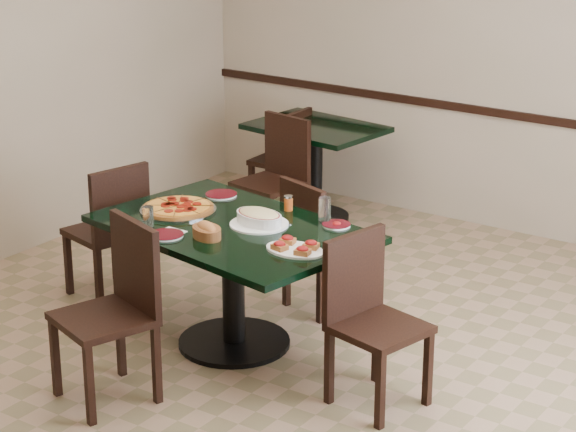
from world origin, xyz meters
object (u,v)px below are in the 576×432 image
Objects in this scene: back_chair_left at (287,155)px; bruschetta_platter at (295,247)px; main_table at (233,255)px; chair_near at (118,301)px; chair_right at (368,310)px; chair_left at (112,225)px; bread_basket at (207,231)px; back_chair_near at (277,172)px; lasagna_casserole at (259,218)px; back_table at (316,154)px; pepperoni_pizza at (178,208)px; chair_far at (315,239)px.

back_chair_left is 2.36× the size of bruschetta_platter.
chair_near is at bearing -89.00° from main_table.
chair_right is (1.11, 0.71, -0.03)m from chair_near.
bread_basket is (1.05, -0.35, 0.28)m from chair_left.
bread_basket is 0.53m from bruschetta_platter.
bruschetta_platter is (1.69, -2.38, 0.33)m from back_chair_left.
chair_near is 1.06× the size of back_chair_near.
lasagna_casserole is (1.29, -2.15, 0.35)m from back_chair_left.
pepperoni_pizza is at bearing -72.64° from back_table.
chair_right is at bearing 154.25° from chair_far.
chair_right is at bearing -4.79° from lasagna_casserole.
chair_left reaches higher than bruschetta_platter.
chair_left is (-1.17, -0.58, 0.03)m from chair_far.
chair_far is at bearing -50.75° from back_table.
back_chair_left is 2.53m from lasagna_casserole.
main_table is at bearing -3.61° from pepperoni_pizza.
bread_basket is at bearing -31.71° from pepperoni_pizza.
pepperoni_pizza is at bearing 68.37° from chair_far.
back_chair_near is at bearing 27.50° from back_chair_left.
pepperoni_pizza is (0.74, -2.22, 0.32)m from back_chair_left.
bread_basket reaches higher than bruschetta_platter.
chair_left is 1.62m from bruschetta_platter.
chair_near is 1.07× the size of chair_left.
back_table is at bearing -172.06° from chair_left.
chair_left is at bearing -176.18° from main_table.
chair_left is 2.13m from back_chair_left.
main_table and back_table have the same top height.
bread_basket is (0.85, -2.41, 0.27)m from back_table.
pepperoni_pizza is at bearing 17.29° from back_chair_left.
main_table is at bearing 115.95° from bread_basket.
back_chair_near is (-0.70, 2.47, -0.03)m from chair_near.
back_chair_near is (-0.84, 1.64, -0.05)m from main_table.
back_chair_near is at bearing -82.79° from back_table.
chair_left is at bearing -172.75° from bread_basket.
chair_near is 2.84× the size of bruschetta_platter.
chair_far reaches higher than main_table.
bread_basket is (-0.12, -0.93, 0.31)m from chair_far.
back_chair_near is at bearing 126.95° from main_table.
chair_far reaches higher than back_table.
chair_right is 2.53m from back_chair_near.
back_chair_left is 2.94m from bruschetta_platter.
chair_near reaches higher than bread_basket.
lasagna_casserole is at bearing 108.08° from chair_far.
lasagna_casserole is at bearing 29.71° from back_chair_left.
back_table is 1.14× the size of chair_left.
chair_far is 2.01m from back_chair_left.
bruschetta_platter is at bearing 94.77° from chair_left.
chair_far reaches higher than bruschetta_platter.
chair_near reaches higher than chair_left.
chair_right is (1.83, -2.30, -0.01)m from back_table.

